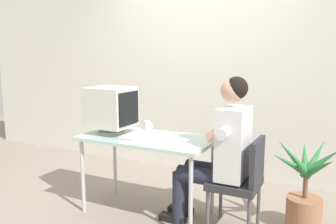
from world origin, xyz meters
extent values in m
plane|color=gray|center=(0.00, 0.00, 0.00)|extent=(12.00, 12.00, 0.00)
cube|color=silver|center=(0.30, 1.40, 1.50)|extent=(8.00, 0.10, 3.00)
cylinder|color=#B7B7BC|center=(-0.56, -0.26, 0.36)|extent=(0.04, 0.04, 0.71)
cylinder|color=#B7B7BC|center=(0.56, -0.26, 0.36)|extent=(0.04, 0.04, 0.71)
cylinder|color=#B7B7BC|center=(-0.56, 0.26, 0.36)|extent=(0.04, 0.04, 0.71)
cylinder|color=#B7B7BC|center=(0.56, 0.26, 0.36)|extent=(0.04, 0.04, 0.71)
cube|color=silver|center=(0.00, 0.00, 0.73)|extent=(1.23, 0.64, 0.03)
cylinder|color=silver|center=(-0.39, -0.01, 0.75)|extent=(0.25, 0.25, 0.02)
cylinder|color=silver|center=(-0.39, -0.01, 0.79)|extent=(0.06, 0.06, 0.05)
cube|color=silver|center=(-0.39, -0.01, 1.00)|extent=(0.40, 0.37, 0.38)
cube|color=black|center=(-0.18, -0.01, 1.00)|extent=(0.01, 0.32, 0.31)
cube|color=silver|center=(-0.10, 0.00, 0.75)|extent=(0.16, 0.43, 0.02)
cube|color=beige|center=(-0.10, 0.00, 0.77)|extent=(0.13, 0.39, 0.01)
cylinder|color=#4C4C51|center=(0.66, -0.14, 0.20)|extent=(0.03, 0.03, 0.39)
cylinder|color=#4C4C51|center=(1.00, -0.14, 0.20)|extent=(0.03, 0.03, 0.39)
cylinder|color=#4C4C51|center=(0.66, 0.21, 0.20)|extent=(0.03, 0.03, 0.39)
cylinder|color=#4C4C51|center=(1.00, 0.21, 0.20)|extent=(0.03, 0.03, 0.39)
cube|color=#2D2D33|center=(0.83, 0.03, 0.42)|extent=(0.40, 0.40, 0.06)
cube|color=#2D2D33|center=(1.01, 0.03, 0.64)|extent=(0.04, 0.36, 0.37)
cube|color=silver|center=(0.81, 0.03, 0.77)|extent=(0.22, 0.36, 0.60)
sphere|color=tan|center=(0.79, 0.03, 1.21)|extent=(0.20, 0.20, 0.20)
sphere|color=black|center=(0.82, 0.03, 1.23)|extent=(0.19, 0.19, 0.19)
cylinder|color=#262838|center=(0.58, -0.06, 0.47)|extent=(0.46, 0.14, 0.14)
cylinder|color=#262838|center=(0.58, 0.12, 0.47)|extent=(0.46, 0.14, 0.14)
cylinder|color=#262838|center=(0.35, -0.06, 0.24)|extent=(0.11, 0.11, 0.47)
cylinder|color=#262838|center=(0.35, 0.12, 0.24)|extent=(0.11, 0.11, 0.47)
cube|color=black|center=(0.29, -0.06, 0.03)|extent=(0.24, 0.09, 0.06)
cube|color=black|center=(0.29, 0.12, 0.03)|extent=(0.24, 0.09, 0.06)
cylinder|color=silver|center=(0.79, -0.18, 0.90)|extent=(0.09, 0.14, 0.09)
cylinder|color=silver|center=(0.79, 0.24, 0.90)|extent=(0.09, 0.14, 0.09)
cylinder|color=tan|center=(0.67, 0.03, 0.85)|extent=(0.09, 0.36, 0.09)
cylinder|color=#9E6647|center=(1.36, 0.33, 0.14)|extent=(0.30, 0.30, 0.29)
cylinder|color=brown|center=(1.36, 0.33, 0.40)|extent=(0.04, 0.04, 0.23)
cone|color=#307A41|center=(1.48, 0.31, 0.63)|extent=(0.34, 0.11, 0.33)
cone|color=#307A41|center=(1.42, 0.43, 0.63)|extent=(0.21, 0.32, 0.35)
cone|color=#307A41|center=(1.33, 0.46, 0.60)|extent=(0.14, 0.37, 0.28)
cone|color=#307A41|center=(1.25, 0.37, 0.62)|extent=(0.35, 0.20, 0.32)
cone|color=#307A41|center=(1.24, 0.25, 0.59)|extent=(0.35, 0.28, 0.28)
cone|color=#307A41|center=(1.31, 0.21, 0.61)|extent=(0.19, 0.35, 0.32)
cone|color=#307A41|center=(1.46, 0.23, 0.60)|extent=(0.30, 0.31, 0.30)
cylinder|color=white|center=(-0.10, 0.18, 0.80)|extent=(0.07, 0.07, 0.11)
torus|color=white|center=(-0.10, 0.22, 0.80)|extent=(0.07, 0.01, 0.07)
camera|label=1|loc=(1.59, -2.71, 1.50)|focal=37.22mm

